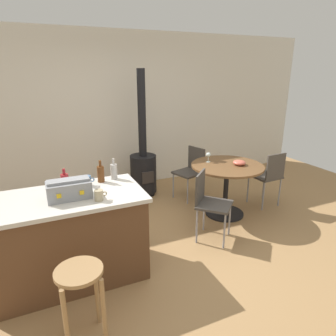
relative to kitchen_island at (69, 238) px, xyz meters
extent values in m
plane|color=#A37A4C|center=(1.07, -0.05, -0.46)|extent=(8.80, 8.80, 0.00)
cube|color=silver|center=(1.07, 2.39, 0.89)|extent=(8.00, 0.10, 2.70)
cube|color=brown|center=(0.00, 0.00, -0.02)|extent=(1.44, 0.73, 0.87)
cube|color=beige|center=(0.00, 0.00, 0.43)|extent=(1.50, 0.79, 0.04)
cylinder|color=#A37A4C|center=(0.12, -0.71, -0.14)|extent=(0.04, 0.04, 0.63)
cylinder|color=#A37A4C|center=(-0.15, -0.71, -0.14)|extent=(0.04, 0.04, 0.63)
cylinder|color=#A37A4C|center=(-0.15, -0.98, -0.14)|extent=(0.04, 0.04, 0.63)
cylinder|color=#A37A4C|center=(0.12, -0.98, -0.14)|extent=(0.04, 0.04, 0.63)
cylinder|color=#A37A4C|center=(-0.01, -0.84, 0.19)|extent=(0.36, 0.36, 0.03)
cylinder|color=black|center=(2.27, 0.56, -0.44)|extent=(0.57, 0.57, 0.02)
cylinder|color=black|center=(2.27, 0.56, -0.09)|extent=(0.07, 0.07, 0.74)
cylinder|color=brown|center=(2.27, 0.56, 0.30)|extent=(1.03, 1.03, 0.03)
cube|color=#47423D|center=(3.03, 0.61, 0.02)|extent=(0.42, 0.42, 0.03)
cube|color=#47423D|center=(3.04, 0.42, 0.22)|extent=(0.36, 0.04, 0.40)
cylinder|color=gray|center=(2.87, 0.43, -0.23)|extent=(0.02, 0.02, 0.46)
cylinder|color=gray|center=(3.21, 0.45, -0.23)|extent=(0.02, 0.02, 0.46)
cylinder|color=gray|center=(3.19, 0.79, -0.23)|extent=(0.02, 0.02, 0.46)
cylinder|color=gray|center=(2.85, 0.77, -0.23)|extent=(0.02, 0.02, 0.46)
cube|color=#47423D|center=(2.04, 1.32, -0.01)|extent=(0.50, 0.50, 0.03)
cube|color=#47423D|center=(2.22, 1.37, 0.19)|extent=(0.13, 0.35, 0.40)
cylinder|color=gray|center=(2.25, 1.20, -0.24)|extent=(0.02, 0.02, 0.43)
cylinder|color=gray|center=(2.15, 1.53, -0.24)|extent=(0.02, 0.02, 0.43)
cylinder|color=gray|center=(1.83, 1.43, -0.24)|extent=(0.02, 0.02, 0.43)
cylinder|color=gray|center=(1.92, 1.10, -0.24)|extent=(0.02, 0.02, 0.43)
cube|color=#47423D|center=(1.73, 0.04, 0.02)|extent=(0.57, 0.57, 0.03)
cube|color=#47423D|center=(1.60, 0.17, 0.22)|extent=(0.27, 0.27, 0.40)
cylinder|color=gray|center=(1.73, 0.28, -0.23)|extent=(0.02, 0.02, 0.46)
cylinder|color=gray|center=(1.49, 0.04, -0.23)|extent=(0.02, 0.02, 0.46)
cylinder|color=gray|center=(1.73, -0.20, -0.23)|extent=(0.02, 0.02, 0.46)
cylinder|color=gray|center=(1.97, 0.04, -0.23)|extent=(0.02, 0.02, 0.46)
cylinder|color=black|center=(1.42, 1.77, -0.43)|extent=(0.37, 0.37, 0.06)
cylinder|color=black|center=(1.42, 1.77, -0.08)|extent=(0.44, 0.44, 0.64)
cube|color=#2D2826|center=(1.42, 1.55, -0.08)|extent=(0.20, 0.02, 0.20)
cylinder|color=black|center=(1.42, 1.77, 0.93)|extent=(0.13, 0.13, 1.39)
cube|color=gray|center=(0.05, -0.06, 0.53)|extent=(0.40, 0.22, 0.16)
cube|color=gray|center=(0.05, -0.06, 0.63)|extent=(0.38, 0.13, 0.02)
cube|color=yellow|center=(-0.05, -0.17, 0.53)|extent=(0.04, 0.01, 0.04)
cube|color=yellow|center=(0.14, -0.17, 0.53)|extent=(0.04, 0.01, 0.04)
cylinder|color=#B7B2AD|center=(0.56, 0.28, 0.54)|extent=(0.07, 0.07, 0.17)
cylinder|color=#B7B2AD|center=(0.56, 0.28, 0.65)|extent=(0.03, 0.03, 0.06)
cylinder|color=#603314|center=(0.41, 0.25, 0.54)|extent=(0.07, 0.07, 0.17)
cylinder|color=#603314|center=(0.41, 0.25, 0.66)|extent=(0.03, 0.03, 0.07)
cylinder|color=maroon|center=(0.04, 0.21, 0.53)|extent=(0.08, 0.08, 0.15)
cylinder|color=maroon|center=(0.04, 0.21, 0.63)|extent=(0.03, 0.03, 0.06)
cylinder|color=tan|center=(0.29, -0.22, 0.50)|extent=(0.08, 0.08, 0.10)
torus|color=tan|center=(0.34, -0.22, 0.51)|extent=(0.05, 0.01, 0.05)
cylinder|color=#4C7099|center=(0.26, 0.19, 0.51)|extent=(0.07, 0.07, 0.11)
torus|color=#4C7099|center=(0.31, 0.19, 0.51)|extent=(0.05, 0.01, 0.05)
cylinder|color=silver|center=(2.09, 0.80, 0.32)|extent=(0.06, 0.06, 0.00)
cylinder|color=silver|center=(2.09, 0.80, 0.36)|extent=(0.01, 0.01, 0.08)
ellipsoid|color=silver|center=(2.09, 0.80, 0.43)|extent=(0.07, 0.07, 0.06)
ellipsoid|color=#DB6651|center=(2.42, 0.49, 0.35)|extent=(0.18, 0.18, 0.07)
camera|label=1|loc=(-0.17, -2.80, 1.60)|focal=32.06mm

